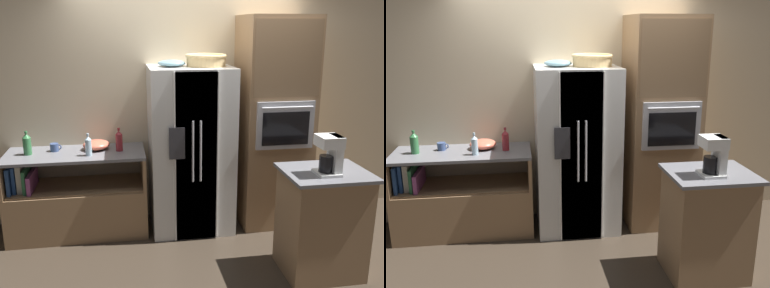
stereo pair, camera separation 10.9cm
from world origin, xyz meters
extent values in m
plane|color=#382D23|center=(0.00, 0.00, 0.00)|extent=(20.00, 20.00, 0.00)
cube|color=beige|center=(0.00, 0.42, 1.40)|extent=(12.00, 0.06, 2.80)
cube|color=#93704C|center=(-1.19, 0.08, 0.26)|extent=(1.41, 0.62, 0.51)
cube|color=#93704C|center=(-1.19, 0.08, 0.52)|extent=(1.35, 0.57, 0.02)
cube|color=#93704C|center=(-1.87, 0.08, 0.68)|extent=(0.04, 0.62, 0.34)
cube|color=#93704C|center=(-0.50, 0.08, 0.68)|extent=(0.04, 0.62, 0.34)
cube|color=slate|center=(-1.19, 0.08, 0.87)|extent=(1.41, 0.62, 0.03)
cube|color=#284C8E|center=(-1.82, 0.05, 0.66)|extent=(0.03, 0.40, 0.27)
cube|color=#284C8E|center=(-1.78, 0.05, 0.67)|extent=(0.03, 0.31, 0.27)
cube|color=silver|center=(-1.73, 0.05, 0.67)|extent=(0.05, 0.30, 0.28)
cube|color=#337A4C|center=(-1.67, 0.05, 0.65)|extent=(0.03, 0.38, 0.24)
cube|color=#934784|center=(-1.63, 0.05, 0.62)|extent=(0.04, 0.43, 0.18)
cube|color=silver|center=(0.00, 0.05, 0.87)|extent=(0.85, 0.69, 1.74)
cube|color=silver|center=(-0.01, -0.31, 0.87)|extent=(0.42, 0.02, 1.71)
cube|color=silver|center=(0.01, -0.31, 0.87)|extent=(0.42, 0.02, 1.71)
cylinder|color=#B2B2B7|center=(-0.04, -0.34, 0.96)|extent=(0.02, 0.02, 0.61)
cylinder|color=#B2B2B7|center=(0.04, -0.34, 0.96)|extent=(0.02, 0.02, 0.61)
cube|color=#2D2D33|center=(-0.19, -0.33, 1.04)|extent=(0.15, 0.01, 0.31)
cube|color=#93704C|center=(0.91, 0.06, 1.12)|extent=(0.73, 0.65, 2.24)
cube|color=#ADADB2|center=(0.91, -0.28, 1.17)|extent=(0.60, 0.04, 0.48)
cube|color=black|center=(0.91, -0.30, 1.14)|extent=(0.49, 0.01, 0.34)
cylinder|color=#B2B2B7|center=(0.91, -0.32, 1.36)|extent=(0.52, 0.02, 0.02)
cube|color=olive|center=(0.91, -0.27, 1.83)|extent=(0.68, 0.01, 0.75)
cube|color=#93704C|center=(0.98, -1.05, 0.46)|extent=(0.66, 0.55, 0.92)
cube|color=slate|center=(0.98, -1.05, 0.93)|extent=(0.71, 0.60, 0.03)
cylinder|color=tan|center=(0.16, 0.03, 1.79)|extent=(0.39, 0.39, 0.11)
torus|color=tan|center=(0.16, 0.03, 1.85)|extent=(0.42, 0.42, 0.03)
ellipsoid|color=#668C99|center=(-0.19, 0.04, 1.77)|extent=(0.28, 0.28, 0.07)
cylinder|color=maroon|center=(-0.74, 0.08, 0.97)|extent=(0.07, 0.07, 0.17)
cone|color=maroon|center=(-0.74, 0.08, 1.08)|extent=(0.07, 0.07, 0.04)
cylinder|color=maroon|center=(-0.74, 0.08, 1.11)|extent=(0.02, 0.02, 0.03)
cylinder|color=#33723F|center=(-1.65, 0.09, 0.97)|extent=(0.08, 0.08, 0.17)
cone|color=#33723F|center=(-1.65, 0.09, 1.08)|extent=(0.08, 0.08, 0.04)
cylinder|color=#33723F|center=(-1.65, 0.09, 1.11)|extent=(0.03, 0.03, 0.02)
cylinder|color=silver|center=(-1.04, -0.04, 0.96)|extent=(0.06, 0.06, 0.16)
cone|color=silver|center=(-1.04, -0.04, 1.06)|extent=(0.06, 0.06, 0.04)
cylinder|color=silver|center=(-1.04, -0.04, 1.10)|extent=(0.02, 0.02, 0.03)
cylinder|color=#384C7A|center=(-1.40, 0.17, 0.92)|extent=(0.09, 0.09, 0.08)
torus|color=#384C7A|center=(-1.36, 0.17, 0.92)|extent=(0.06, 0.01, 0.06)
ellipsoid|color=#DB664C|center=(-0.98, 0.17, 0.93)|extent=(0.28, 0.28, 0.10)
cube|color=white|center=(0.95, -1.13, 0.96)|extent=(0.19, 0.20, 0.02)
cylinder|color=black|center=(0.94, -1.13, 1.04)|extent=(0.11, 0.11, 0.14)
cube|color=white|center=(1.01, -1.13, 1.11)|extent=(0.07, 0.17, 0.33)
cube|color=white|center=(0.95, -1.13, 1.23)|extent=(0.19, 0.20, 0.09)
camera|label=1|loc=(-0.70, -4.24, 2.13)|focal=40.00mm
camera|label=2|loc=(-0.59, -4.26, 2.13)|focal=40.00mm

